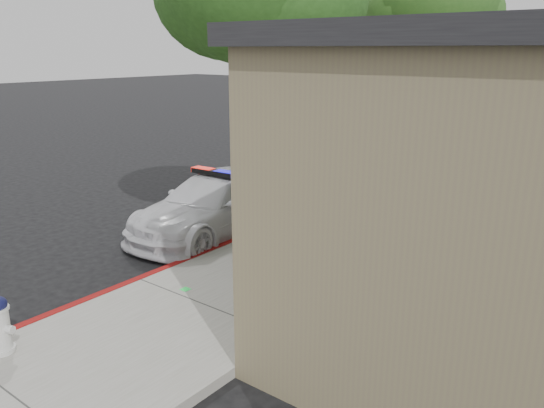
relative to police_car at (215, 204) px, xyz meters
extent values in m
plane|color=black|center=(0.90, -2.95, -0.67)|extent=(120.00, 120.00, 0.00)
cube|color=gray|center=(2.50, 0.05, -0.59)|extent=(3.20, 60.00, 0.15)
cube|color=maroon|center=(0.96, 0.05, -0.59)|extent=(0.14, 60.00, 0.16)
cube|color=black|center=(4.07, -1.95, 1.28)|extent=(0.08, 1.48, 1.68)
cube|color=black|center=(4.07, 1.05, 1.28)|extent=(0.08, 1.48, 1.68)
cube|color=black|center=(4.07, 4.05, 1.28)|extent=(0.08, 1.48, 1.68)
cube|color=black|center=(4.07, 7.05, 1.28)|extent=(0.08, 1.48, 1.68)
cube|color=black|center=(4.07, 10.05, 1.28)|extent=(0.08, 1.48, 1.68)
imported|color=white|center=(0.00, 0.00, 0.00)|extent=(2.14, 4.67, 1.32)
cube|color=black|center=(0.00, 0.00, 0.72)|extent=(1.22, 0.36, 0.10)
cube|color=red|center=(-0.32, -0.02, 0.72)|extent=(0.53, 0.27, 0.11)
cube|color=#0E0BC8|center=(0.32, 0.02, 0.72)|extent=(0.53, 0.27, 0.11)
cylinder|color=silver|center=(1.45, -5.56, -0.49)|extent=(0.33, 0.33, 0.06)
cylinder|color=silver|center=(1.60, -5.50, -0.16)|extent=(0.15, 0.14, 0.11)
cylinder|color=black|center=(1.66, -0.45, 1.49)|extent=(0.29, 0.29, 4.01)
cylinder|color=black|center=(2.26, 5.83, 1.49)|extent=(0.28, 0.28, 4.01)
ellipsoid|color=#2B5A1C|center=(2.26, 5.83, 4.47)|extent=(3.36, 3.36, 2.86)
ellipsoid|color=#2B5A1C|center=(2.62, 6.24, 4.15)|extent=(2.71, 2.71, 2.30)
ellipsoid|color=#2B5A1C|center=(1.88, 5.52, 4.26)|extent=(2.60, 2.60, 2.21)
cylinder|color=black|center=(1.60, 10.83, 1.13)|extent=(0.24, 0.24, 3.29)
ellipsoid|color=#24571B|center=(1.60, 10.83, 3.62)|extent=(2.82, 2.82, 2.40)
ellipsoid|color=#24571B|center=(2.06, 11.04, 3.34)|extent=(2.16, 2.16, 1.84)
ellipsoid|color=#24571B|center=(1.33, 10.54, 3.43)|extent=(2.26, 2.26, 1.92)
camera|label=1|loc=(8.11, -8.33, 3.31)|focal=35.70mm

